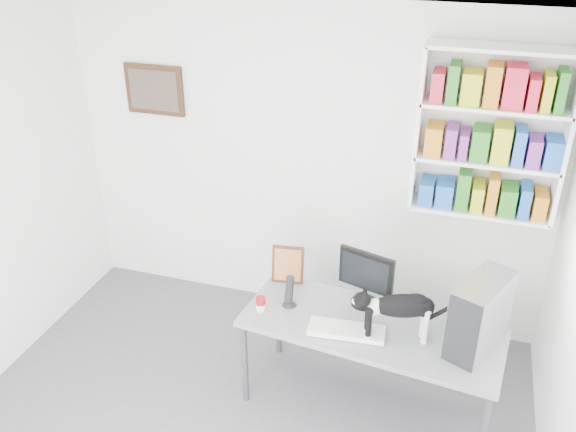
{
  "coord_description": "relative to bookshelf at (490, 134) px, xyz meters",
  "views": [
    {
      "loc": [
        1.25,
        -2.44,
        3.35
      ],
      "look_at": [
        0.01,
        1.53,
        1.14
      ],
      "focal_mm": 38.0,
      "sensor_mm": 36.0,
      "label": 1
    }
  ],
  "objects": [
    {
      "name": "speaker",
      "position": [
        -1.2,
        -0.9,
        -0.99
      ],
      "size": [
        0.13,
        0.13,
        0.25
      ],
      "primitive_type": "cylinder",
      "rotation": [
        0.0,
        0.0,
        -0.27
      ],
      "color": "black",
      "rests_on": "desk"
    },
    {
      "name": "leaning_print",
      "position": [
        -1.31,
        -0.6,
        -0.96
      ],
      "size": [
        0.25,
        0.13,
        0.3
      ],
      "primitive_type": "cube",
      "rotation": [
        0.0,
        0.0,
        0.13
      ],
      "color": "#412915",
      "rests_on": "desk"
    },
    {
      "name": "desk",
      "position": [
        -0.6,
        -0.95,
        -1.48
      ],
      "size": [
        1.83,
        0.88,
        0.74
      ],
      "primitive_type": "cube",
      "rotation": [
        0.0,
        0.0,
        -0.11
      ],
      "color": "gray",
      "rests_on": "room"
    },
    {
      "name": "wall_art",
      "position": [
        -2.7,
        0.12,
        0.05
      ],
      "size": [
        0.52,
        0.04,
        0.42
      ],
      "primitive_type": "cube",
      "color": "#412915",
      "rests_on": "room"
    },
    {
      "name": "room",
      "position": [
        -1.4,
        -1.85,
        -0.5
      ],
      "size": [
        4.01,
        4.01,
        2.7
      ],
      "color": "#5A595F",
      "rests_on": "ground"
    },
    {
      "name": "bookshelf",
      "position": [
        0.0,
        0.0,
        0.0
      ],
      "size": [
        1.03,
        0.28,
        1.24
      ],
      "primitive_type": "cube",
      "color": "white",
      "rests_on": "room"
    },
    {
      "name": "pc_tower",
      "position": [
        0.08,
        -0.96,
        -0.86
      ],
      "size": [
        0.4,
        0.55,
        0.5
      ],
      "primitive_type": "cube",
      "rotation": [
        0.0,
        0.0,
        -0.41
      ],
      "color": "silver",
      "rests_on": "desk"
    },
    {
      "name": "monitor",
      "position": [
        -0.69,
        -0.72,
        -0.89
      ],
      "size": [
        0.45,
        0.3,
        0.44
      ],
      "primitive_type": "cube",
      "rotation": [
        0.0,
        0.0,
        -0.28
      ],
      "color": "black",
      "rests_on": "desk"
    },
    {
      "name": "soup_can",
      "position": [
        -1.38,
        -1.01,
        -1.06
      ],
      "size": [
        0.09,
        0.09,
        0.1
      ],
      "primitive_type": "cylinder",
      "rotation": [
        0.0,
        0.0,
        -0.5
      ],
      "color": "maroon",
      "rests_on": "desk"
    },
    {
      "name": "keyboard",
      "position": [
        -0.75,
        -1.08,
        -1.09
      ],
      "size": [
        0.53,
        0.24,
        0.04
      ],
      "primitive_type": "cube",
      "rotation": [
        0.0,
        0.0,
        0.09
      ],
      "color": "white",
      "rests_on": "desk"
    },
    {
      "name": "cat",
      "position": [
        -0.41,
        -1.05,
        -0.93
      ],
      "size": [
        0.62,
        0.32,
        0.37
      ],
      "primitive_type": null,
      "rotation": [
        0.0,
        0.0,
        0.28
      ],
      "color": "black",
      "rests_on": "desk"
    }
  ]
}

